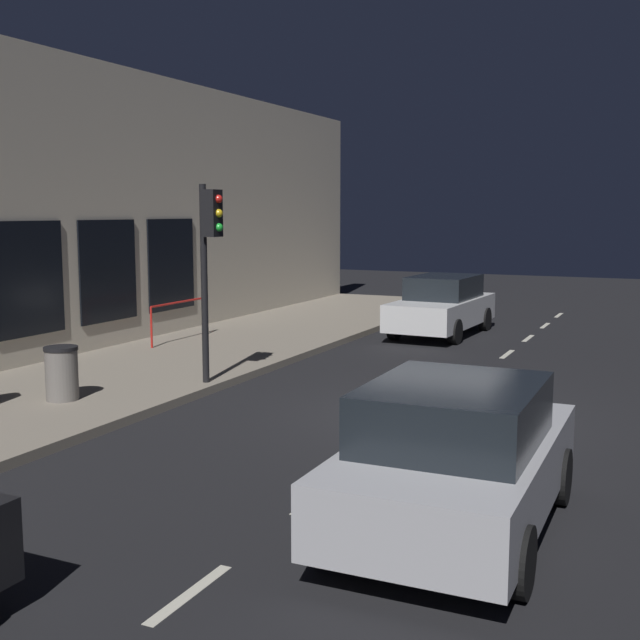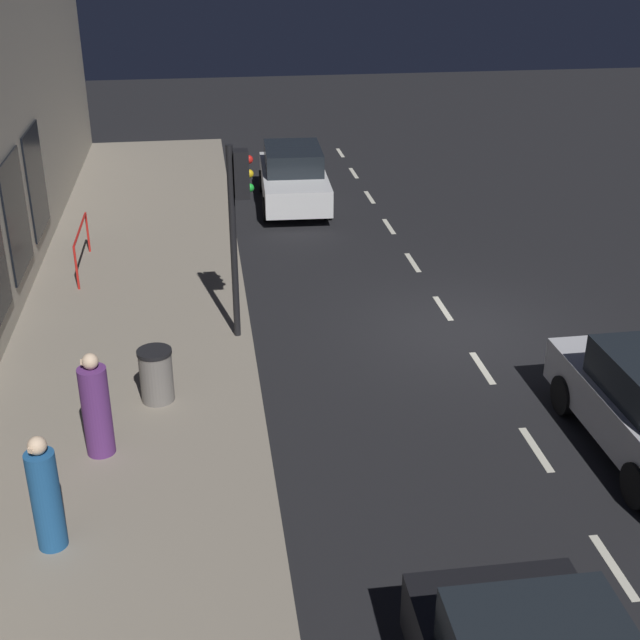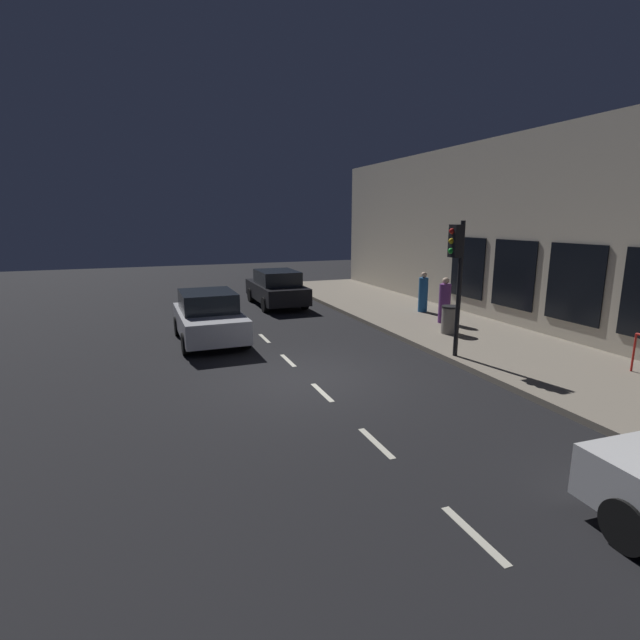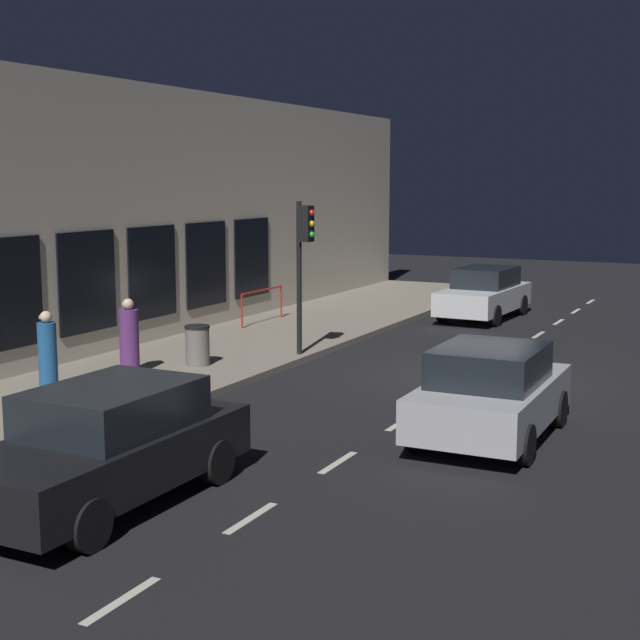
{
  "view_description": "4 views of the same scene",
  "coord_description": "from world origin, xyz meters",
  "px_view_note": "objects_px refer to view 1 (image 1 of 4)",
  "views": [
    {
      "loc": [
        -3.79,
        12.27,
        3.28
      ],
      "look_at": [
        1.81,
        0.23,
        1.49
      ],
      "focal_mm": 45.09,
      "sensor_mm": 36.0,
      "label": 1
    },
    {
      "loc": [
        4.76,
        14.38,
        7.26
      ],
      "look_at": [
        2.96,
        1.75,
        1.22
      ],
      "focal_mm": 47.62,
      "sensor_mm": 36.0,
      "label": 2
    },
    {
      "loc": [
        -3.62,
        -10.3,
        3.84
      ],
      "look_at": [
        1.16,
        2.16,
        0.94
      ],
      "focal_mm": 26.42,
      "sensor_mm": 36.0,
      "label": 3
    },
    {
      "loc": [
        -5.82,
        19.1,
        4.3
      ],
      "look_at": [
        2.61,
        2.16,
        1.39
      ],
      "focal_mm": 51.84,
      "sensor_mm": 36.0,
      "label": 4
    }
  ],
  "objects_px": {
    "traffic_light": "(209,243)",
    "parked_car_2": "(442,305)",
    "parked_car_1": "(456,457)",
    "trash_bin": "(62,373)"
  },
  "relations": [
    {
      "from": "parked_car_1",
      "to": "parked_car_2",
      "type": "relative_size",
      "value": 0.91
    },
    {
      "from": "traffic_light",
      "to": "trash_bin",
      "type": "distance_m",
      "value": 3.42
    },
    {
      "from": "traffic_light",
      "to": "trash_bin",
      "type": "height_order",
      "value": "traffic_light"
    },
    {
      "from": "parked_car_2",
      "to": "trash_bin",
      "type": "relative_size",
      "value": 4.83
    },
    {
      "from": "parked_car_1",
      "to": "parked_car_2",
      "type": "height_order",
      "value": "same"
    },
    {
      "from": "traffic_light",
      "to": "parked_car_1",
      "type": "height_order",
      "value": "traffic_light"
    },
    {
      "from": "parked_car_1",
      "to": "trash_bin",
      "type": "height_order",
      "value": "parked_car_1"
    },
    {
      "from": "parked_car_1",
      "to": "trash_bin",
      "type": "relative_size",
      "value": 4.38
    },
    {
      "from": "traffic_light",
      "to": "parked_car_2",
      "type": "relative_size",
      "value": 0.83
    },
    {
      "from": "trash_bin",
      "to": "parked_car_1",
      "type": "bearing_deg",
      "value": 162.44
    }
  ]
}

